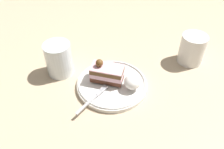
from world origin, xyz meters
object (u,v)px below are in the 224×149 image
cake_slice (107,73)px  fork (93,98)px  dessert_plate (112,84)px  drink_glass_far (59,60)px  whipped_cream_dollop (132,82)px  drink_glass_near (192,50)px

cake_slice → fork: bearing=23.3°
dessert_plate → fork: (0.08, 0.01, 0.01)m
drink_glass_far → fork: bearing=88.6°
whipped_cream_dollop → drink_glass_far: 0.24m
dessert_plate → cake_slice: cake_slice is taller
cake_slice → drink_glass_near: 0.30m
dessert_plate → drink_glass_far: (0.08, -0.16, 0.04)m
cake_slice → whipped_cream_dollop: bearing=113.6°
dessert_plate → fork: size_ratio=1.65×
cake_slice → drink_glass_far: 0.16m
fork → drink_glass_far: drink_glass_far is taller
drink_glass_near → dessert_plate: bearing=-17.0°
whipped_cream_dollop → drink_glass_near: 0.25m
cake_slice → fork: 0.09m
fork → drink_glass_far: bearing=-91.4°
dessert_plate → drink_glass_far: size_ratio=1.98×
whipped_cream_dollop → fork: whipped_cream_dollop is taller
cake_slice → fork: size_ratio=0.84×
cake_slice → whipped_cream_dollop: (-0.03, 0.07, -0.00)m
whipped_cream_dollop → drink_glass_near: (-0.24, 0.03, 0.01)m
dessert_plate → drink_glass_near: 0.29m
whipped_cream_dollop → drink_glass_near: drink_glass_near is taller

